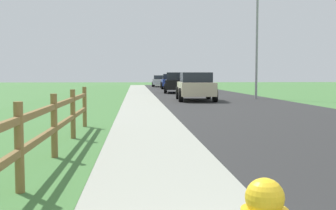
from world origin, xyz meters
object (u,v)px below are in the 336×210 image
object	(u,v)px
parked_car_silver	(161,81)
street_lamp	(259,35)
parked_suv_beige	(195,86)
parked_car_blue	(170,81)
parked_car_black	(177,83)

from	to	relation	value
parked_car_silver	street_lamp	bearing A→B (deg)	-81.41
parked_suv_beige	parked_car_silver	size ratio (longest dim) A/B	0.89
parked_car_blue	parked_car_silver	bearing A→B (deg)	93.39
parked_suv_beige	parked_car_silver	world-z (taller)	parked_suv_beige
parked_car_black	parked_car_blue	xyz separation A→B (m)	(0.31, 9.91, -0.04)
parked_car_blue	parked_car_silver	world-z (taller)	parked_car_blue
parked_suv_beige	parked_car_black	xyz separation A→B (m)	(0.01, 10.54, 0.02)
parked_car_black	street_lamp	distance (m)	10.45
parked_car_black	parked_car_silver	size ratio (longest dim) A/B	0.99
parked_suv_beige	street_lamp	size ratio (longest dim) A/B	0.71
parked_car_black	parked_car_silver	xyz separation A→B (m)	(-0.19, 18.26, -0.11)
parked_suv_beige	street_lamp	world-z (taller)	street_lamp
parked_suv_beige	parked_car_black	distance (m)	10.54
street_lamp	parked_car_blue	bearing A→B (deg)	100.82
street_lamp	parked_car_silver	bearing A→B (deg)	98.59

